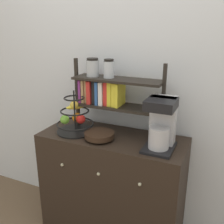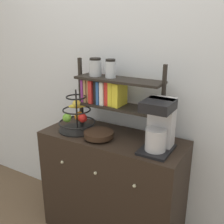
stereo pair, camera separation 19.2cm
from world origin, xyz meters
The scene contains 6 objects.
wall_back centered at (0.00, 0.50, 1.30)m, with size 7.00×0.05×2.60m, color silver.
sideboard centered at (0.00, 0.23, 0.44)m, with size 1.11×0.47×0.89m.
coffee_maker centered at (0.38, 0.20, 1.06)m, with size 0.20×0.26×0.35m.
fruit_stand centered at (-0.31, 0.20, 1.00)m, with size 0.29×0.29×0.34m.
wooden_bowl centered at (-0.06, 0.14, 0.92)m, with size 0.22×0.22×0.06m.
shelf_hutch centered at (-0.09, 0.33, 1.22)m, with size 0.73×0.20×0.57m.
Camera 2 is at (0.92, -1.34, 1.69)m, focal length 42.00 mm.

